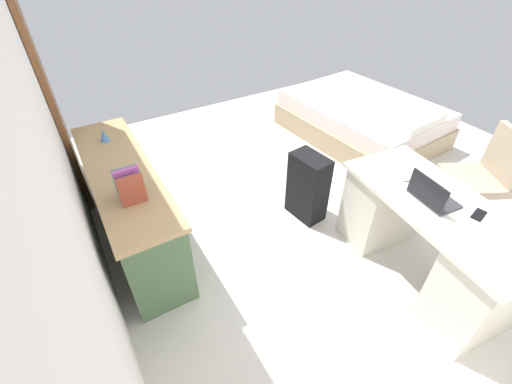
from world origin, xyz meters
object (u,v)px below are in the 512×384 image
object	(u,v)px
suitcase_black	(308,187)
cell_phone_near_laptop	(479,215)
office_chair	(477,184)
figurine_small	(104,135)
computer_mouse	(408,178)
bed	(362,119)
laptop	(431,196)
credenza	(131,206)
desk	(427,239)

from	to	relation	value
suitcase_black	cell_phone_near_laptop	size ratio (longest dim) A/B	4.92
office_chair	figurine_small	distance (m)	3.38
office_chair	cell_phone_near_laptop	bearing A→B (deg)	115.96
office_chair	figurine_small	world-z (taller)	office_chair
figurine_small	computer_mouse	bearing A→B (deg)	-132.76
office_chair	bed	distance (m)	1.76
office_chair	computer_mouse	bearing A→B (deg)	82.67
office_chair	suitcase_black	size ratio (longest dim) A/B	1.41
cell_phone_near_laptop	computer_mouse	bearing A→B (deg)	-3.76
office_chair	suitcase_black	xyz separation A→B (m)	(0.83, 1.29, -0.08)
computer_mouse	cell_phone_near_laptop	distance (m)	0.53
laptop	bed	bearing A→B (deg)	-34.64
computer_mouse	figurine_small	world-z (taller)	figurine_small
credenza	figurine_small	distance (m)	0.67
desk	bed	xyz separation A→B (m)	(1.93, -1.23, -0.14)
figurine_small	office_chair	bearing A→B (deg)	-123.54
desk	cell_phone_near_laptop	size ratio (longest dim) A/B	11.08
office_chair	desk	bearing A→B (deg)	102.14
office_chair	credenza	distance (m)	3.10
suitcase_black	cell_phone_near_laptop	world-z (taller)	cell_phone_near_laptop
credenza	suitcase_black	bearing A→B (deg)	-108.89
credenza	figurine_small	xyz separation A→B (m)	(0.51, 0.00, 0.44)
figurine_small	suitcase_black	bearing A→B (deg)	-124.14
laptop	cell_phone_near_laptop	bearing A→B (deg)	-149.38
desk	credenza	world-z (taller)	credenza
office_chair	cell_phone_near_laptop	xyz separation A→B (m)	(-0.40, 0.83, 0.32)
computer_mouse	credenza	bearing A→B (deg)	63.40
suitcase_black	laptop	bearing A→B (deg)	-170.03
bed	computer_mouse	size ratio (longest dim) A/B	20.09
cell_phone_near_laptop	figurine_small	xyz separation A→B (m)	(2.26, 1.96, 0.08)
credenza	computer_mouse	size ratio (longest dim) A/B	18.00
bed	figurine_small	distance (m)	3.15
office_chair	figurine_small	size ratio (longest dim) A/B	8.55
bed	laptop	distance (m)	2.33
credenza	figurine_small	world-z (taller)	figurine_small
credenza	computer_mouse	world-z (taller)	computer_mouse
computer_mouse	figurine_small	xyz separation A→B (m)	(1.74, 1.88, 0.07)
laptop	cell_phone_near_laptop	world-z (taller)	laptop
office_chair	cell_phone_near_laptop	distance (m)	0.98
desk	cell_phone_near_laptop	xyz separation A→B (m)	(-0.20, -0.11, 0.36)
laptop	computer_mouse	bearing A→B (deg)	-15.64
suitcase_black	figurine_small	distance (m)	1.89
office_chair	bed	world-z (taller)	office_chair
desk	figurine_small	size ratio (longest dim) A/B	13.69
office_chair	cell_phone_near_laptop	world-z (taller)	office_chair
bed	figurine_small	xyz separation A→B (m)	(0.13, 3.09, 0.58)
credenza	computer_mouse	bearing A→B (deg)	-123.22
suitcase_black	computer_mouse	xyz separation A→B (m)	(-0.71, -0.37, 0.42)
desk	laptop	xyz separation A→B (m)	(0.07, 0.05, 0.40)
desk	suitcase_black	world-z (taller)	desk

